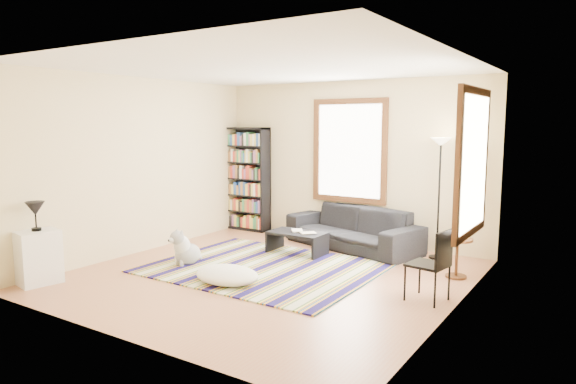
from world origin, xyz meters
The scene contains 21 objects.
floor centered at (0.00, 0.00, -0.05)m, with size 5.00×5.00×0.10m, color #A26C4A.
ceiling centered at (0.00, 0.00, 2.85)m, with size 5.00×5.00×0.10m, color white.
wall_back centered at (0.00, 2.55, 1.40)m, with size 5.00×0.10×2.80m, color beige.
wall_front centered at (0.00, -2.55, 1.40)m, with size 5.00×0.10×2.80m, color beige.
wall_left centered at (-2.55, 0.00, 1.40)m, with size 0.10×5.00×2.80m, color beige.
wall_right centered at (2.55, 0.00, 1.40)m, with size 0.10×5.00×2.80m, color beige.
window_back centered at (0.00, 2.47, 1.60)m, with size 1.20×0.06×1.60m, color white.
window_right centered at (2.47, 0.80, 1.60)m, with size 0.06×1.20×1.60m, color white.
rug centered at (-0.26, 0.24, 0.01)m, with size 3.12×2.49×0.02m, color #130D42.
sofa centered at (0.29, 2.05, 0.34)m, with size 2.34×0.92×0.68m, color black.
bookshelf centered at (-2.11, 2.32, 1.00)m, with size 0.90×0.30×2.00m, color black.
coffee_table centered at (-0.28, 1.20, 0.18)m, with size 0.90×0.50×0.36m, color black.
book_a centered at (-0.38, 1.20, 0.37)m, with size 0.23×0.17×0.02m, color beige.
book_b centered at (-0.13, 1.25, 0.37)m, with size 0.17×0.23×0.02m, color beige.
floor_cushion centered at (-0.25, -0.59, 0.11)m, with size 0.89×0.67×0.22m, color white.
floor_lamp centered at (1.68, 2.15, 0.93)m, with size 0.30×0.30×1.86m, color black, non-canonical shape.
side_table centered at (2.20, 1.29, 0.27)m, with size 0.40×0.40×0.54m, color #4B2712.
folding_chair centered at (2.15, 0.18, 0.43)m, with size 0.42×0.40×0.86m, color black.
white_cabinet centered at (-2.30, -1.92, 0.35)m, with size 0.38×0.50×0.70m, color white.
table_lamp centered at (-2.30, -1.92, 0.89)m, with size 0.24×0.24×0.38m, color black, non-canonical shape.
dog centered at (-1.31, -0.20, 0.27)m, with size 0.38×0.53×0.53m, color #BBBBBB, non-canonical shape.
Camera 1 is at (3.94, -5.61, 2.07)m, focal length 32.00 mm.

